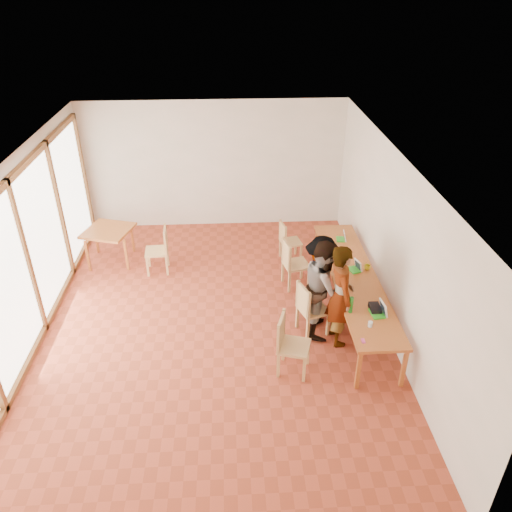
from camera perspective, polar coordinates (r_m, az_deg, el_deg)
The scene contains 25 objects.
ground at distance 8.96m, azimuth -4.77°, elevation -7.75°, with size 8.00×8.00×0.00m, color #A44027.
wall_back at distance 11.77m, azimuth -4.76°, elevation 10.28°, with size 6.00×0.10×3.00m, color beige.
wall_front at distance 5.06m, azimuth -6.34°, elevation -22.39°, with size 6.00×0.10×3.00m, color beige.
wall_right at distance 8.54m, azimuth 15.32°, elevation 1.15°, with size 0.10×8.00×3.00m, color beige.
window_wall at distance 8.77m, azimuth -24.91°, elevation 0.03°, with size 0.10×8.00×3.00m, color white.
ceiling at distance 7.50m, azimuth -5.75°, elevation 10.76°, with size 6.00×8.00×0.04m, color white.
communal_table at distance 9.03m, azimuth 11.13°, elevation -2.48°, with size 0.80×4.00×0.75m.
side_table at distance 10.88m, azimuth -16.51°, elevation 2.54°, with size 0.90×0.90×0.75m.
chair_near at distance 7.68m, azimuth 3.61°, elevation -9.41°, with size 0.58×0.58×0.53m.
chair_mid at distance 8.44m, azimuth 5.98°, elevation -5.50°, with size 0.58×0.58×0.52m.
chair_far at distance 9.63m, azimuth 4.04°, elevation -0.37°, with size 0.55×0.55×0.53m.
chair_empty at distance 10.54m, azimuth 3.53°, elevation 2.12°, with size 0.49×0.49×0.47m.
chair_spare at distance 10.30m, azimuth -10.79°, elevation 1.22°, with size 0.48×0.48×0.52m.
person_near at distance 8.18m, azimuth 9.61°, elevation -4.45°, with size 0.66×0.43×1.81m, color gray.
person_mid at distance 8.40m, azimuth 7.75°, elevation -3.58°, with size 0.84×0.66×1.73m, color gray.
person_far at distance 8.79m, azimuth 7.37°, elevation -2.47°, with size 1.02×0.59×1.58m, color gray.
laptop_near at distance 8.12m, azimuth 14.00°, elevation -6.09°, with size 0.26×0.29×0.23m.
laptop_mid at distance 9.15m, azimuth 11.35°, elevation -1.29°, with size 0.26×0.28×0.20m.
laptop_far at distance 10.12m, azimuth 9.85°, elevation 2.09°, with size 0.21×0.24×0.19m.
yellow_mug at distance 9.22m, azimuth 12.59°, elevation -1.27°, with size 0.12×0.12×0.09m, color gold.
green_bottle at distance 8.02m, azimuth 10.80°, elevation -5.50°, with size 0.07×0.07×0.28m, color #1A651C.
clear_glass at distance 7.83m, azimuth 12.93°, elevation -7.60°, with size 0.07×0.07×0.09m, color silver.
condiment_cup at distance 8.14m, azimuth 13.41°, elevation -6.19°, with size 0.08×0.08×0.06m, color white.
pink_phone at distance 7.56m, azimuth 12.15°, elevation -9.46°, with size 0.05×0.10×0.01m, color #D74193.
black_pouch at distance 8.18m, azimuth 13.44°, elevation -5.84°, with size 0.16×0.26×0.09m, color black.
Camera 1 is at (0.35, -7.07, 5.51)m, focal length 35.00 mm.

